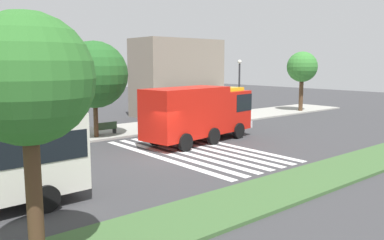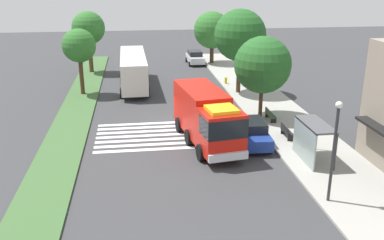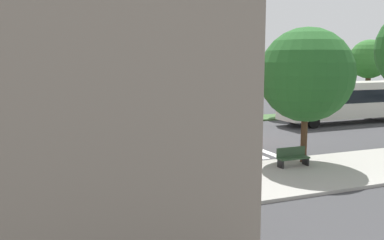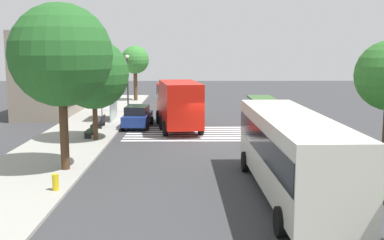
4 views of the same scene
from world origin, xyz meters
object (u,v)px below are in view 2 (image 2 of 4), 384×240
at_px(fire_truck, 207,116).
at_px(fire_hydrant, 226,81).
at_px(parked_car_west, 195,57).
at_px(bench_near_shelter, 287,131).
at_px(parked_car_mid, 253,133).
at_px(transit_bus, 133,68).
at_px(sidewalk_tree_center, 263,65).
at_px(bench_west_of_shelter, 270,115).
at_px(median_tree_far_west, 88,28).
at_px(sidewalk_tree_far_west, 212,30).
at_px(bus_stop_shelter, 310,134).
at_px(street_lamp, 335,143).
at_px(sidewalk_tree_west, 240,35).
at_px(median_tree_west, 79,46).

bearing_deg(fire_truck, fire_hydrant, 155.04).
distance_m(parked_car_west, bench_near_shelter, 28.09).
relative_size(parked_car_mid, fire_hydrant, 6.62).
xyz_separation_m(transit_bus, sidewalk_tree_center, (11.85, 10.36, 2.45)).
xyz_separation_m(bench_west_of_shelter, median_tree_far_west, (-20.38, -15.93, 4.73)).
distance_m(parked_car_mid, sidewalk_tree_far_west, 28.66).
height_order(bus_stop_shelter, street_lamp, street_lamp).
height_order(transit_bus, median_tree_far_west, median_tree_far_west).
xyz_separation_m(bench_near_shelter, street_lamp, (9.08, -0.93, 2.80)).
bearing_deg(transit_bus, parked_car_west, -37.13).
bearing_deg(parked_car_west, sidewalk_tree_west, 6.71).
relative_size(sidewalk_tree_center, fire_hydrant, 9.52).
relative_size(bus_stop_shelter, street_lamp, 0.64).
xyz_separation_m(sidewalk_tree_far_west, fire_hydrant, (11.45, -0.50, -3.95)).
bearing_deg(fire_truck, sidewalk_tree_west, 148.91).
bearing_deg(fire_truck, parked_car_west, 165.12).
height_order(fire_truck, street_lamp, street_lamp).
relative_size(parked_car_mid, transit_bus, 0.39).
distance_m(parked_car_west, fire_hydrant, 11.83).
height_order(bus_stop_shelter, bench_west_of_shelter, bus_stop_shelter).
bearing_deg(sidewalk_tree_center, median_tree_west, -121.10).
bearing_deg(bus_stop_shelter, parked_car_west, -175.10).
relative_size(bus_stop_shelter, median_tree_far_west, 0.49).
relative_size(parked_car_west, sidewalk_tree_center, 0.68).
bearing_deg(fire_hydrant, bench_west_of_shelter, 4.75).
bearing_deg(parked_car_mid, fire_truck, -96.39).
relative_size(bench_near_shelter, median_tree_far_west, 0.22).
relative_size(bench_west_of_shelter, sidewalk_tree_west, 0.20).
xyz_separation_m(sidewalk_tree_west, fire_hydrant, (-3.55, -0.50, -5.30)).
relative_size(sidewalk_tree_west, median_tree_west, 1.28).
xyz_separation_m(parked_car_west, bench_west_of_shelter, (24.04, 2.73, -0.30)).
bearing_deg(median_tree_west, street_lamp, 32.77).
xyz_separation_m(parked_car_mid, fire_hydrant, (-16.91, 1.70, -0.40)).
relative_size(sidewalk_tree_far_west, sidewalk_tree_west, 0.82).
bearing_deg(bench_near_shelter, median_tree_far_west, -146.74).
relative_size(parked_car_west, bench_near_shelter, 2.84).
xyz_separation_m(fire_truck, street_lamp, (8.93, 4.96, 1.32)).
relative_size(street_lamp, fire_hydrant, 7.76).
distance_m(bench_near_shelter, sidewalk_tree_west, 13.74).
xyz_separation_m(fire_truck, bench_near_shelter, (-0.15, 5.88, -1.48)).
height_order(parked_car_west, sidewalk_tree_west, sidewalk_tree_west).
bearing_deg(transit_bus, bench_west_of_shelter, -140.76).
distance_m(sidewalk_tree_far_west, fire_hydrant, 12.12).
relative_size(fire_truck, parked_car_mid, 1.97).
bearing_deg(bench_west_of_shelter, sidewalk_tree_center, -152.80).
xyz_separation_m(bus_stop_shelter, sidewalk_tree_far_west, (-31.70, -0.54, 2.55)).
xyz_separation_m(parked_car_mid, sidewalk_tree_west, (-13.36, 2.20, 4.90)).
distance_m(bench_near_shelter, median_tree_far_west, 29.44).
distance_m(transit_bus, bench_near_shelter, 20.06).
height_order(parked_car_west, bench_west_of_shelter, parked_car_west).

